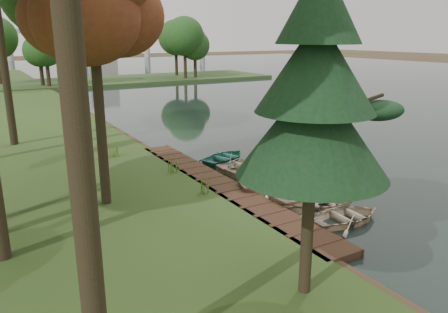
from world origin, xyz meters
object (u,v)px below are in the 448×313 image
boardwalk (220,187)px  rowboat_2 (310,190)px  rowboat_1 (319,201)px  pine_tree (315,94)px  rowboat_0 (347,215)px  stored_rowboat (80,146)px

boardwalk → rowboat_2: bearing=-48.9°
rowboat_1 → pine_tree: pine_tree is taller
rowboat_0 → rowboat_2: (0.45, 2.59, 0.09)m
boardwalk → rowboat_2: 4.20m
rowboat_1 → stored_rowboat: 14.72m
rowboat_1 → rowboat_0: bearing=-158.3°
rowboat_1 → stored_rowboat: (-6.71, 13.10, 0.31)m
rowboat_0 → rowboat_1: size_ratio=0.95×
rowboat_1 → pine_tree: 8.51m
boardwalk → rowboat_2: (2.75, -3.15, 0.31)m
rowboat_1 → rowboat_2: 1.07m
rowboat_1 → pine_tree: size_ratio=0.38×
stored_rowboat → pine_tree: bearing=-140.7°
rowboat_1 → rowboat_2: bearing=0.3°
rowboat_0 → rowboat_2: bearing=-6.3°
boardwalk → rowboat_1: 4.76m
boardwalk → rowboat_2: size_ratio=4.04×
rowboat_0 → pine_tree: 7.73m
boardwalk → pine_tree: size_ratio=1.90×
stored_rowboat → pine_tree: (1.94, -17.80, 4.95)m
boardwalk → rowboat_2: rowboat_2 is taller
boardwalk → rowboat_1: size_ratio=4.98×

